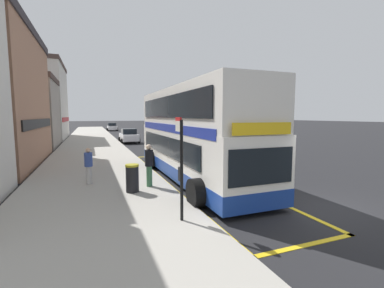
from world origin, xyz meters
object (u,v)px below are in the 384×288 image
(parked_car_maroon_behind, at_px, (154,128))
(parked_car_white_ahead, at_px, (220,139))
(double_decker_bus, at_px, (192,137))
(pedestrian_waiting_near_sign, at_px, (89,165))
(bus_stop_sign, at_px, (181,161))
(parked_car_white_distant, at_px, (112,127))
(pedestrian_further_back, at_px, (149,163))
(litter_bin, at_px, (132,178))
(parked_car_white_far, at_px, (129,136))

(parked_car_maroon_behind, distance_m, parked_car_white_ahead, 26.70)
(double_decker_bus, relative_size, parked_car_white_ahead, 2.72)
(parked_car_maroon_behind, bearing_deg, pedestrian_waiting_near_sign, -105.36)
(bus_stop_sign, bearing_deg, parked_car_white_ahead, 59.64)
(bus_stop_sign, bearing_deg, pedestrian_waiting_near_sign, 115.17)
(parked_car_white_distant, height_order, pedestrian_further_back, pedestrian_further_back)
(double_decker_bus, distance_m, pedestrian_waiting_near_sign, 4.92)
(parked_car_white_distant, xyz_separation_m, pedestrian_further_back, (-2.06, -46.30, 0.31))
(double_decker_bus, bearing_deg, parked_car_maroon_behind, 79.67)
(parked_car_maroon_behind, distance_m, litter_bin, 41.56)
(double_decker_bus, distance_m, bus_stop_sign, 5.69)
(bus_stop_sign, bearing_deg, parked_car_white_far, 85.66)
(parked_car_maroon_behind, bearing_deg, bus_stop_sign, -100.37)
(parked_car_white_ahead, xyz_separation_m, pedestrian_waiting_near_sign, (-12.33, -11.65, 0.19))
(bus_stop_sign, distance_m, litter_bin, 3.58)
(double_decker_bus, xyz_separation_m, pedestrian_waiting_near_sign, (-4.80, 0.04, -1.08))
(double_decker_bus, distance_m, litter_bin, 3.98)
(litter_bin, bearing_deg, parked_car_white_far, 82.57)
(parked_car_white_ahead, bearing_deg, pedestrian_waiting_near_sign, 43.22)
(pedestrian_further_back, bearing_deg, bus_stop_sign, -88.63)
(double_decker_bus, xyz_separation_m, parked_car_white_distant, (-0.37, 44.96, -1.27))
(pedestrian_further_back, bearing_deg, pedestrian_waiting_near_sign, 149.78)
(double_decker_bus, relative_size, bus_stop_sign, 3.92)
(parked_car_white_ahead, relative_size, pedestrian_waiting_near_sign, 2.67)
(bus_stop_sign, distance_m, pedestrian_waiting_near_sign, 5.83)
(pedestrian_waiting_near_sign, bearing_deg, parked_car_maroon_behind, 72.91)
(parked_car_white_ahead, bearing_deg, litter_bin, 51.48)
(pedestrian_further_back, xyz_separation_m, litter_bin, (-0.78, -0.56, -0.43))
(litter_bin, bearing_deg, double_decker_bus, 30.50)
(bus_stop_sign, bearing_deg, double_decker_bus, 65.65)
(bus_stop_sign, xyz_separation_m, parked_car_white_ahead, (9.88, 16.87, -1.03))
(bus_stop_sign, distance_m, parked_car_maroon_behind, 44.56)
(litter_bin, bearing_deg, pedestrian_waiting_near_sign, 129.14)
(pedestrian_further_back, bearing_deg, double_decker_bus, 28.73)
(parked_car_maroon_behind, relative_size, litter_bin, 3.88)
(bus_stop_sign, height_order, parked_car_white_ahead, bus_stop_sign)
(pedestrian_waiting_near_sign, xyz_separation_m, litter_bin, (1.58, -1.94, -0.30))
(parked_car_maroon_behind, xyz_separation_m, litter_bin, (-10.21, -40.28, -0.11))
(parked_car_white_ahead, bearing_deg, double_decker_bus, 57.04)
(parked_car_maroon_behind, relative_size, parked_car_white_ahead, 1.00)
(parked_car_white_ahead, height_order, pedestrian_further_back, pedestrian_further_back)
(pedestrian_further_back, bearing_deg, litter_bin, -144.40)
(parked_car_maroon_behind, height_order, litter_bin, parked_car_maroon_behind)
(parked_car_white_far, height_order, pedestrian_further_back, pedestrian_further_back)
(double_decker_bus, relative_size, pedestrian_further_back, 6.42)
(parked_car_maroon_behind, height_order, parked_car_white_ahead, same)
(parked_car_white_ahead, bearing_deg, bus_stop_sign, 59.49)
(parked_car_white_far, xyz_separation_m, litter_bin, (-2.70, -20.66, -0.11))
(parked_car_white_far, distance_m, parked_car_maroon_behind, 21.01)
(bus_stop_sign, height_order, parked_car_white_far, bus_stop_sign)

